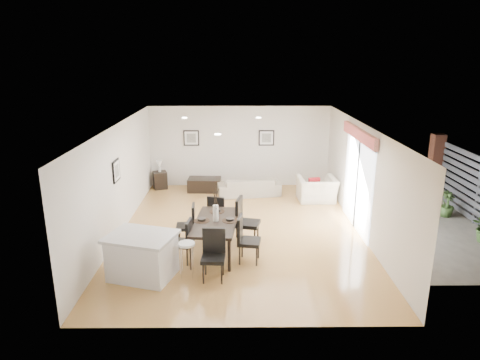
{
  "coord_description": "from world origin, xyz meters",
  "views": [
    {
      "loc": [
        -0.09,
        -10.06,
        4.31
      ],
      "look_at": [
        -0.01,
        0.4,
        1.24
      ],
      "focal_mm": 32.0,
      "sensor_mm": 36.0,
      "label": 1
    }
  ],
  "objects_px": {
    "dining_chair_wfar": "(189,222)",
    "coffee_table": "(205,185)",
    "dining_chair_foot": "(217,212)",
    "dining_chair_enear": "(245,237)",
    "dining_table": "(216,224)",
    "kitchen_island": "(142,256)",
    "dining_chair_wnear": "(185,239)",
    "side_table": "(160,180)",
    "sofa": "(249,186)",
    "dining_chair_efar": "(244,218)",
    "armchair": "(317,189)",
    "dining_chair_head": "(214,251)",
    "bar_stool": "(187,248)"
  },
  "relations": [
    {
      "from": "coffee_table",
      "to": "dining_chair_enear",
      "type": "bearing_deg",
      "value": -73.92
    },
    {
      "from": "dining_chair_wnear",
      "to": "dining_chair_head",
      "type": "relative_size",
      "value": 0.95
    },
    {
      "from": "dining_chair_efar",
      "to": "dining_chair_head",
      "type": "height_order",
      "value": "dining_chair_efar"
    },
    {
      "from": "sofa",
      "to": "dining_chair_wfar",
      "type": "distance_m",
      "value": 3.96
    },
    {
      "from": "sofa",
      "to": "kitchen_island",
      "type": "xyz_separation_m",
      "value": [
        -2.28,
        -5.21,
        0.17
      ]
    },
    {
      "from": "dining_chair_foot",
      "to": "coffee_table",
      "type": "bearing_deg",
      "value": -65.3
    },
    {
      "from": "armchair",
      "to": "dining_chair_enear",
      "type": "relative_size",
      "value": 1.11
    },
    {
      "from": "side_table",
      "to": "sofa",
      "type": "bearing_deg",
      "value": -14.06
    },
    {
      "from": "dining_chair_wfar",
      "to": "dining_chair_enear",
      "type": "bearing_deg",
      "value": 52.17
    },
    {
      "from": "dining_chair_efar",
      "to": "bar_stool",
      "type": "xyz_separation_m",
      "value": [
        -1.17,
        -1.57,
        -0.0
      ]
    },
    {
      "from": "dining_chair_enear",
      "to": "dining_chair_foot",
      "type": "bearing_deg",
      "value": 31.95
    },
    {
      "from": "armchair",
      "to": "dining_chair_foot",
      "type": "bearing_deg",
      "value": 36.66
    },
    {
      "from": "dining_chair_wnear",
      "to": "side_table",
      "type": "bearing_deg",
      "value": -157.7
    },
    {
      "from": "dining_chair_efar",
      "to": "side_table",
      "type": "xyz_separation_m",
      "value": [
        -2.73,
        4.38,
        -0.34
      ]
    },
    {
      "from": "dining_chair_head",
      "to": "coffee_table",
      "type": "height_order",
      "value": "dining_chair_head"
    },
    {
      "from": "kitchen_island",
      "to": "dining_chair_efar",
      "type": "bearing_deg",
      "value": 53.92
    },
    {
      "from": "dining_chair_enear",
      "to": "side_table",
      "type": "xyz_separation_m",
      "value": [
        -2.74,
        5.3,
        -0.29
      ]
    },
    {
      "from": "dining_chair_wnear",
      "to": "dining_chair_foot",
      "type": "xyz_separation_m",
      "value": [
        0.63,
        1.61,
        0.0
      ]
    },
    {
      "from": "dining_chair_foot",
      "to": "coffee_table",
      "type": "height_order",
      "value": "dining_chair_foot"
    },
    {
      "from": "dining_chair_wfar",
      "to": "sofa",
      "type": "bearing_deg",
      "value": 154.79
    },
    {
      "from": "side_table",
      "to": "dining_chair_foot",
      "type": "bearing_deg",
      "value": -60.85
    },
    {
      "from": "dining_chair_efar",
      "to": "dining_chair_foot",
      "type": "bearing_deg",
      "value": 58.19
    },
    {
      "from": "dining_chair_wfar",
      "to": "dining_table",
      "type": "bearing_deg",
      "value": 51.71
    },
    {
      "from": "armchair",
      "to": "coffee_table",
      "type": "xyz_separation_m",
      "value": [
        -3.49,
        1.05,
        -0.16
      ]
    },
    {
      "from": "dining_chair_foot",
      "to": "coffee_table",
      "type": "relative_size",
      "value": 0.91
    },
    {
      "from": "dining_table",
      "to": "kitchen_island",
      "type": "xyz_separation_m",
      "value": [
        -1.42,
        -1.09,
        -0.23
      ]
    },
    {
      "from": "dining_table",
      "to": "dining_chair_enear",
      "type": "xyz_separation_m",
      "value": [
        0.65,
        -0.44,
        -0.11
      ]
    },
    {
      "from": "coffee_table",
      "to": "dining_chair_efar",
      "type": "bearing_deg",
      "value": -71.04
    },
    {
      "from": "dining_chair_head",
      "to": "side_table",
      "type": "xyz_separation_m",
      "value": [
        -2.1,
        5.99,
        -0.28
      ]
    },
    {
      "from": "kitchen_island",
      "to": "bar_stool",
      "type": "height_order",
      "value": "kitchen_island"
    },
    {
      "from": "side_table",
      "to": "bar_stool",
      "type": "xyz_separation_m",
      "value": [
        1.56,
        -5.95,
        0.34
      ]
    },
    {
      "from": "dining_chair_enear",
      "to": "kitchen_island",
      "type": "bearing_deg",
      "value": 116.38
    },
    {
      "from": "dining_table",
      "to": "coffee_table",
      "type": "relative_size",
      "value": 1.8
    },
    {
      "from": "dining_chair_wfar",
      "to": "coffee_table",
      "type": "bearing_deg",
      "value": 176.38
    },
    {
      "from": "kitchen_island",
      "to": "dining_chair_foot",
      "type": "bearing_deg",
      "value": 74.5
    },
    {
      "from": "dining_table",
      "to": "coffee_table",
      "type": "height_order",
      "value": "dining_table"
    },
    {
      "from": "dining_chair_enear",
      "to": "dining_chair_wnear",
      "type": "bearing_deg",
      "value": 100.2
    },
    {
      "from": "kitchen_island",
      "to": "sofa",
      "type": "bearing_deg",
      "value": 83.04
    },
    {
      "from": "dining_chair_wfar",
      "to": "dining_chair_wnear",
      "type": "bearing_deg",
      "value": -2.89
    },
    {
      "from": "dining_chair_head",
      "to": "coffee_table",
      "type": "distance_m",
      "value": 5.75
    },
    {
      "from": "dining_table",
      "to": "dining_chair_efar",
      "type": "xyz_separation_m",
      "value": [
        0.64,
        0.48,
        -0.06
      ]
    },
    {
      "from": "coffee_table",
      "to": "dining_table",
      "type": "bearing_deg",
      "value": -80.4
    },
    {
      "from": "armchair",
      "to": "dining_chair_head",
      "type": "distance_m",
      "value": 5.49
    },
    {
      "from": "dining_table",
      "to": "dining_chair_enear",
      "type": "height_order",
      "value": "dining_chair_enear"
    },
    {
      "from": "dining_chair_wnear",
      "to": "dining_chair_enear",
      "type": "height_order",
      "value": "dining_chair_enear"
    },
    {
      "from": "dining_chair_head",
      "to": "dining_chair_foot",
      "type": "xyz_separation_m",
      "value": [
        -0.03,
        2.27,
        -0.03
      ]
    },
    {
      "from": "armchair",
      "to": "side_table",
      "type": "bearing_deg",
      "value": -17.49
    },
    {
      "from": "dining_chair_wfar",
      "to": "coffee_table",
      "type": "distance_m",
      "value": 4.12
    },
    {
      "from": "dining_chair_head",
      "to": "dining_chair_foot",
      "type": "height_order",
      "value": "dining_chair_head"
    },
    {
      "from": "coffee_table",
      "to": "armchair",
      "type": "bearing_deg",
      "value": -14.5
    }
  ]
}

